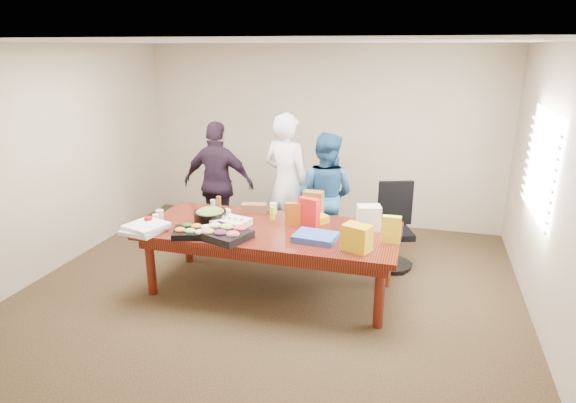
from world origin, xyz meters
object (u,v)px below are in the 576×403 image
(office_chair, at_px, (393,229))
(sheet_cake, at_px, (230,222))
(salad_bowl, at_px, (210,216))
(person_center, at_px, (287,183))
(conference_table, at_px, (271,259))
(person_right, at_px, (325,195))

(office_chair, bearing_deg, sheet_cake, -169.75)
(sheet_cake, distance_m, salad_bowl, 0.27)
(person_center, distance_m, sheet_cake, 1.28)
(office_chair, height_order, salad_bowl, office_chair)
(conference_table, xyz_separation_m, sheet_cake, (-0.47, -0.03, 0.41))
(person_center, height_order, salad_bowl, person_center)
(person_right, bearing_deg, sheet_cake, 66.14)
(sheet_cake, xyz_separation_m, salad_bowl, (-0.26, 0.06, 0.02))
(person_right, bearing_deg, conference_table, 83.43)
(office_chair, bearing_deg, salad_bowl, -174.57)
(salad_bowl, bearing_deg, office_chair, 25.34)
(person_center, bearing_deg, sheet_cake, 94.54)
(salad_bowl, bearing_deg, person_center, 64.02)
(person_right, bearing_deg, salad_bowl, 57.06)
(person_center, bearing_deg, person_right, -164.61)
(person_right, bearing_deg, office_chair, 178.31)
(conference_table, relative_size, sheet_cake, 6.71)
(person_right, bearing_deg, person_center, 7.54)
(person_center, bearing_deg, salad_bowl, 82.70)
(person_center, height_order, person_right, person_center)
(office_chair, xyz_separation_m, person_center, (-1.42, 0.23, 0.42))
(person_center, xyz_separation_m, salad_bowl, (-0.57, -1.17, -0.12))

